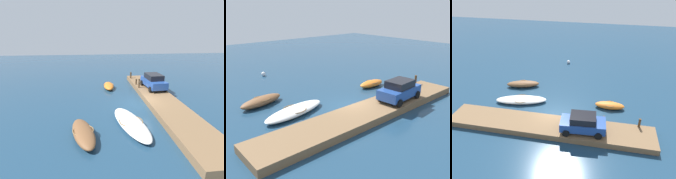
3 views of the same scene
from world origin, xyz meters
The scene contains 9 objects.
ground_plane centered at (0.00, 0.00, 0.00)m, with size 84.00×84.00×0.00m, color navy.
dock_platform centered at (0.00, -2.08, 0.28)m, with size 19.42×3.10×0.56m, color brown.
rowboat_orange centered at (5.54, 2.65, 0.34)m, with size 3.09×1.28×0.66m.
rowboat_brown centered at (-5.31, 5.39, 0.36)m, with size 4.21×2.29×0.72m.
motorboat_white centered at (-4.20, 1.87, 0.29)m, with size 5.83×2.85×0.58m.
mooring_post_west centered at (3.65, -0.78, 1.10)m, with size 0.19×0.19×1.07m, color #47331E.
mooring_post_mid_west centered at (5.02, -0.78, 0.92)m, with size 0.18×0.18×0.72m, color #47331E.
mooring_post_mid_east centered at (8.24, -0.78, 1.00)m, with size 0.22×0.22×0.87m, color #47331E.
parked_car centered at (3.26, -2.39, 1.43)m, with size 4.06×2.26×1.70m.
Camera 1 is at (-15.84, 4.63, 6.82)m, focal length 28.24 mm.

